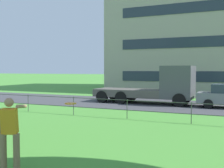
% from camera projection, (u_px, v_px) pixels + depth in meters
% --- Properties ---
extents(street_strip, '(80.00, 7.33, 0.01)m').
position_uv_depth(street_strip, '(182.00, 106.00, 19.41)').
color(street_strip, '#424247').
rests_on(street_strip, ground).
extents(park_fence, '(28.37, 0.04, 1.00)m').
position_uv_depth(park_fence, '(158.00, 108.00, 13.51)').
color(park_fence, '#333833').
rests_on(park_fence, ground).
extents(person_thrower, '(0.48, 0.88, 1.80)m').
position_uv_depth(person_thrower, '(10.00, 132.00, 6.82)').
color(person_thrower, '#846B4C').
rests_on(person_thrower, ground).
extents(frisbee, '(0.36, 0.36, 0.03)m').
position_uv_depth(frisbee, '(71.00, 103.00, 6.53)').
color(frisbee, orange).
extents(flatbed_truck_center, '(7.33, 2.50, 2.75)m').
position_uv_depth(flatbed_truck_center, '(158.00, 87.00, 20.50)').
color(flatbed_truck_center, '#4C4C51').
rests_on(flatbed_truck_center, ground).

